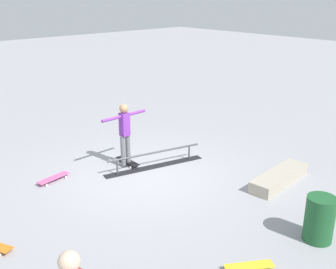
# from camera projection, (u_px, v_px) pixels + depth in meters

# --- Properties ---
(ground_plane) EXTENTS (60.00, 60.00, 0.00)m
(ground_plane) POSITION_uv_depth(u_px,v_px,m) (142.00, 176.00, 9.77)
(ground_plane) COLOR #9E9EA3
(grind_rail) EXTENTS (2.66, 0.89, 0.41)m
(grind_rail) POSITION_uv_depth(u_px,v_px,m) (155.00, 160.00, 10.23)
(grind_rail) COLOR black
(grind_rail) RESTS_ON ground_plane
(skate_ledge) EXTENTS (1.88, 0.65, 0.27)m
(skate_ledge) POSITION_uv_depth(u_px,v_px,m) (279.00, 178.00, 9.37)
(skate_ledge) COLOR #B2A893
(skate_ledge) RESTS_ON ground_plane
(skater_main) EXTENTS (1.31, 0.22, 1.62)m
(skater_main) POSITION_uv_depth(u_px,v_px,m) (125.00, 131.00, 10.04)
(skater_main) COLOR slate
(skater_main) RESTS_ON ground_plane
(skateboard_main) EXTENTS (0.26, 0.80, 0.09)m
(skateboard_main) POSITION_uv_depth(u_px,v_px,m) (127.00, 161.00, 10.42)
(skateboard_main) COLOR black
(skateboard_main) RESTS_ON ground_plane
(loose_skateboard_pink) EXTENTS (0.82, 0.36, 0.09)m
(loose_skateboard_pink) POSITION_uv_depth(u_px,v_px,m) (53.00, 178.00, 9.49)
(loose_skateboard_pink) COLOR #E05993
(loose_skateboard_pink) RESTS_ON ground_plane
(loose_skateboard_yellow) EXTENTS (0.78, 0.60, 0.09)m
(loose_skateboard_yellow) POSITION_uv_depth(u_px,v_px,m) (249.00, 266.00, 6.46)
(loose_skateboard_yellow) COLOR yellow
(loose_skateboard_yellow) RESTS_ON ground_plane
(trash_bin) EXTENTS (0.52, 0.52, 0.84)m
(trash_bin) POSITION_uv_depth(u_px,v_px,m) (319.00, 219.00, 7.14)
(trash_bin) COLOR #1E592D
(trash_bin) RESTS_ON ground_plane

